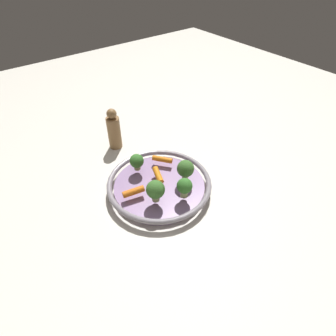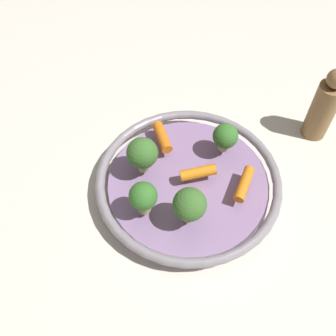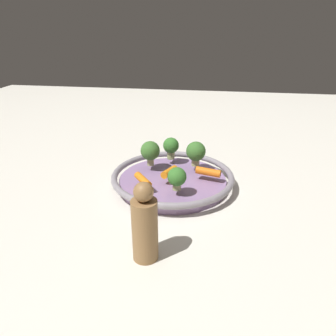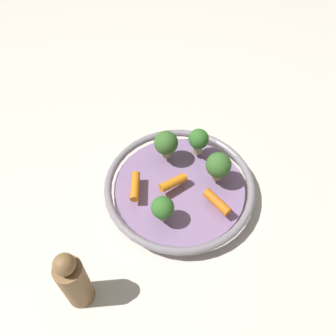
# 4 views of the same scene
# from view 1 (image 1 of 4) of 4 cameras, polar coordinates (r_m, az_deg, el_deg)

# --- Properties ---
(ground_plane) EXTENTS (2.31, 2.31, 0.00)m
(ground_plane) POSITION_cam_1_polar(r_m,az_deg,el_deg) (0.80, -1.72, -4.39)
(ground_plane) COLOR silver
(serving_bowl) EXTENTS (0.28, 0.28, 0.04)m
(serving_bowl) POSITION_cam_1_polar(r_m,az_deg,el_deg) (0.78, -1.75, -3.42)
(serving_bowl) COLOR #8E709E
(serving_bowl) RESTS_ON ground_plane
(baby_carrot_left) EXTENTS (0.03, 0.06, 0.02)m
(baby_carrot_left) POSITION_cam_1_polar(r_m,az_deg,el_deg) (0.74, -6.94, -4.63)
(baby_carrot_left) COLOR orange
(baby_carrot_left) RESTS_ON serving_bowl
(baby_carrot_right) EXTENTS (0.06, 0.05, 0.02)m
(baby_carrot_right) POSITION_cam_1_polar(r_m,az_deg,el_deg) (0.83, -1.13, 1.74)
(baby_carrot_right) COLOR orange
(baby_carrot_right) RESTS_ON serving_bowl
(baby_carrot_center) EXTENTS (0.06, 0.03, 0.02)m
(baby_carrot_center) POSITION_cam_1_polar(r_m,az_deg,el_deg) (0.78, -2.01, -1.42)
(baby_carrot_center) COLOR orange
(baby_carrot_center) RESTS_ON serving_bowl
(broccoli_floret_mid) EXTENTS (0.04, 0.04, 0.05)m
(broccoli_floret_mid) POSITION_cam_1_polar(r_m,az_deg,el_deg) (0.79, -6.24, 1.33)
(broccoli_floret_mid) COLOR #9AA666
(broccoli_floret_mid) RESTS_ON serving_bowl
(broccoli_floret_small) EXTENTS (0.04, 0.04, 0.06)m
(broccoli_floret_small) POSITION_cam_1_polar(r_m,az_deg,el_deg) (0.71, 3.31, -3.71)
(broccoli_floret_small) COLOR #9AA766
(broccoli_floret_small) RESTS_ON serving_bowl
(broccoli_floret_edge) EXTENTS (0.05, 0.05, 0.06)m
(broccoli_floret_edge) POSITION_cam_1_polar(r_m,az_deg,el_deg) (0.70, -2.51, -4.39)
(broccoli_floret_edge) COLOR tan
(broccoli_floret_edge) RESTS_ON serving_bowl
(broccoli_floret_large) EXTENTS (0.05, 0.05, 0.06)m
(broccoli_floret_large) POSITION_cam_1_polar(r_m,az_deg,el_deg) (0.75, 3.50, -0.19)
(broccoli_floret_large) COLOR tan
(broccoli_floret_large) RESTS_ON serving_bowl
(pepper_mill) EXTENTS (0.04, 0.04, 0.14)m
(pepper_mill) POSITION_cam_1_polar(r_m,az_deg,el_deg) (0.93, -10.71, 7.40)
(pepper_mill) COLOR olive
(pepper_mill) RESTS_ON ground_plane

